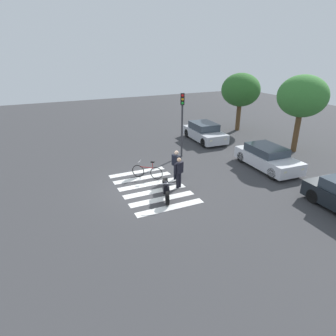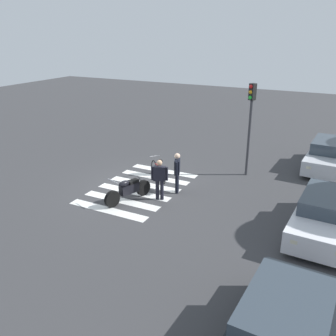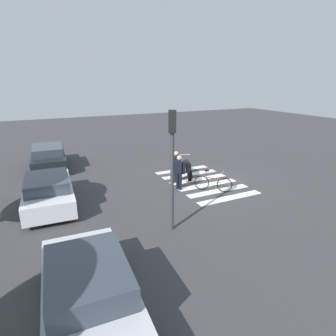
{
  "view_description": "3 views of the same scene",
  "coord_description": "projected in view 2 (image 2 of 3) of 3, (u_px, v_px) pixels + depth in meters",
  "views": [
    {
      "loc": [
        12.57,
        -4.88,
        6.59
      ],
      "look_at": [
        0.51,
        0.7,
        1.16
      ],
      "focal_mm": 31.02,
      "sensor_mm": 36.0,
      "label": 1
    },
    {
      "loc": [
        11.97,
        7.46,
        6.2
      ],
      "look_at": [
        0.11,
        1.4,
        1.18
      ],
      "focal_mm": 39.07,
      "sensor_mm": 36.0,
      "label": 2
    },
    {
      "loc": [
        -11.29,
        7.45,
        5.0
      ],
      "look_at": [
        0.73,
        1.64,
        0.77
      ],
      "focal_mm": 29.66,
      "sensor_mm": 36.0,
      "label": 3
    }
  ],
  "objects": [
    {
      "name": "crosswalk_stripes",
      "position": [
        139.0,
        188.0,
        15.34
      ],
      "size": [
        4.95,
        3.28,
        0.01
      ],
      "color": "silver",
      "rests_on": "ground_plane"
    },
    {
      "name": "traffic_light_pole",
      "position": [
        250.0,
        115.0,
        15.79
      ],
      "size": [
        0.36,
        0.32,
        4.12
      ],
      "color": "#38383D",
      "rests_on": "ground_plane"
    },
    {
      "name": "officer_by_motorcycle",
      "position": [
        160.0,
        177.0,
        14.0
      ],
      "size": [
        0.35,
        0.62,
        1.63
      ],
      "color": "black",
      "rests_on": "ground_plane"
    },
    {
      "name": "car_white_van",
      "position": [
        327.0,
        215.0,
        11.71
      ],
      "size": [
        4.27,
        2.04,
        1.33
      ],
      "color": "black",
      "rests_on": "ground_plane"
    },
    {
      "name": "police_motorcycle",
      "position": [
        128.0,
        190.0,
        14.06
      ],
      "size": [
        2.07,
        0.94,
        1.04
      ],
      "color": "black",
      "rests_on": "ground_plane"
    },
    {
      "name": "leaning_bicycle",
      "position": [
        158.0,
        171.0,
        16.11
      ],
      "size": [
        1.21,
        1.36,
        1.01
      ],
      "color": "black",
      "rests_on": "ground_plane"
    },
    {
      "name": "officer_on_foot",
      "position": [
        177.0,
        170.0,
        14.62
      ],
      "size": [
        0.63,
        0.36,
        1.68
      ],
      "color": "black",
      "rests_on": "ground_plane"
    },
    {
      "name": "car_silver_sedan",
      "position": [
        330.0,
        156.0,
        17.24
      ],
      "size": [
        4.16,
        2.05,
        1.39
      ],
      "color": "black",
      "rests_on": "ground_plane"
    },
    {
      "name": "car_black_suv",
      "position": [
        282.0,
        334.0,
        7.12
      ],
      "size": [
        4.38,
        2.03,
        1.36
      ],
      "color": "black",
      "rests_on": "ground_plane"
    },
    {
      "name": "ground_plane",
      "position": [
        139.0,
        188.0,
        15.34
      ],
      "size": [
        60.0,
        60.0,
        0.0
      ],
      "primitive_type": "plane",
      "color": "#38383A"
    }
  ]
}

